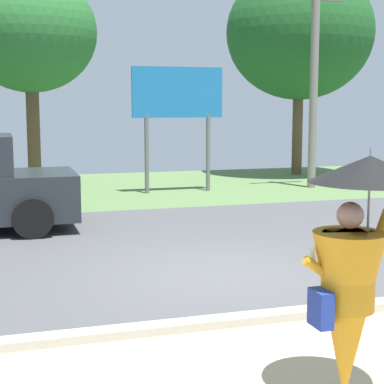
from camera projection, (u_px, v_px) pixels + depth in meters
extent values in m
cube|color=#4C4C4F|center=(186.00, 248.00, 11.13)|extent=(40.00, 8.00, 0.10)
cube|color=#587844|center=(110.00, 190.00, 18.70)|extent=(40.00, 8.00, 0.10)
cube|color=#B2AD9E|center=(283.00, 315.00, 7.32)|extent=(40.00, 0.24, 0.10)
cone|color=orange|center=(347.00, 318.00, 5.21)|extent=(0.60, 0.60, 1.45)
cylinder|color=orange|center=(348.00, 271.00, 5.16)|extent=(0.44, 0.44, 0.65)
sphere|color=tan|center=(350.00, 215.00, 5.09)|extent=(0.22, 0.22, 0.22)
cylinder|color=orange|center=(379.00, 236.00, 5.20)|extent=(0.24, 0.09, 0.45)
cylinder|color=orange|center=(319.00, 269.00, 5.10)|extent=(0.29, 0.08, 0.24)
cylinder|color=gray|center=(369.00, 210.00, 5.14)|extent=(0.02, 0.02, 0.75)
cone|color=black|center=(370.00, 169.00, 5.09)|extent=(1.00, 1.00, 0.22)
cylinder|color=gray|center=(371.00, 154.00, 5.07)|extent=(0.02, 0.02, 0.10)
cube|color=beige|center=(313.00, 257.00, 5.10)|extent=(0.02, 0.11, 0.16)
cube|color=navy|center=(321.00, 308.00, 5.07)|extent=(0.12, 0.24, 0.30)
cube|color=#2D3842|center=(10.00, 158.00, 12.41)|extent=(0.10, 1.70, 0.77)
cylinder|color=black|center=(28.00, 202.00, 13.60)|extent=(0.76, 0.28, 0.76)
cylinder|color=black|center=(33.00, 218.00, 11.71)|extent=(0.76, 0.28, 0.76)
cylinder|color=gray|center=(314.00, 84.00, 18.47)|extent=(0.24, 0.24, 6.09)
cylinder|color=slate|center=(147.00, 154.00, 17.52)|extent=(0.12, 0.12, 2.20)
cylinder|color=slate|center=(208.00, 153.00, 18.04)|extent=(0.12, 0.12, 2.20)
cube|color=#1E72B2|center=(178.00, 92.00, 17.54)|extent=(2.60, 0.10, 1.40)
cylinder|color=brown|center=(297.00, 128.00, 22.18)|extent=(0.36, 0.36, 3.31)
ellipsoid|color=#1E5623|center=(300.00, 33.00, 21.72)|extent=(5.06, 5.06, 4.60)
cylinder|color=brown|center=(34.00, 135.00, 17.44)|extent=(0.36, 0.36, 3.28)
ellipsoid|color=#286B2D|center=(30.00, 32.00, 17.05)|extent=(3.60, 3.60, 3.27)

